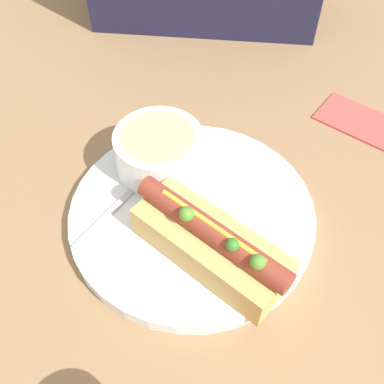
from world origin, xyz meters
TOP-DOWN VIEW (x-y plane):
  - ground_plane at (0.00, 0.00)m, footprint 4.00×4.00m
  - dinner_plate at (0.00, 0.00)m, footprint 0.27×0.27m
  - hot_dog at (0.02, -0.06)m, footprint 0.17×0.14m
  - soup_bowl at (-0.04, 0.06)m, footprint 0.10×0.10m
  - spoon at (-0.06, 0.04)m, footprint 0.09×0.15m
  - napkin at (0.21, 0.18)m, footprint 0.14×0.12m

SIDE VIEW (x-z plane):
  - ground_plane at x=0.00m, z-range 0.00..0.00m
  - napkin at x=0.21m, z-range 0.00..0.01m
  - dinner_plate at x=0.00m, z-range 0.00..0.02m
  - spoon at x=-0.06m, z-range 0.02..0.03m
  - hot_dog at x=0.02m, z-range 0.01..0.07m
  - soup_bowl at x=-0.04m, z-range 0.02..0.07m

